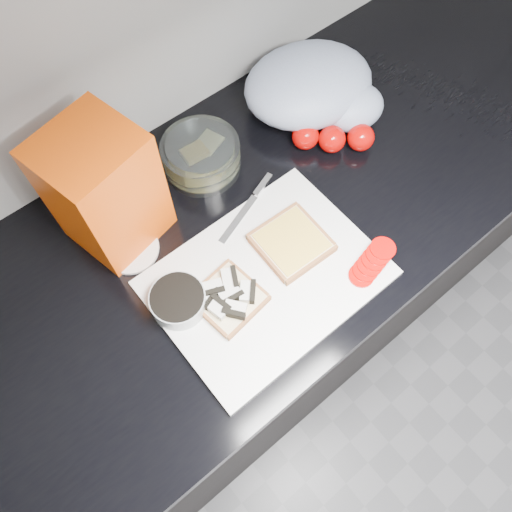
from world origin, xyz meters
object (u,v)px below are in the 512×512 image
(cutting_board, at_px, (266,278))
(bread_bag, at_px, (105,191))
(glass_bowl, at_px, (201,156))
(steel_canister, at_px, (110,171))

(cutting_board, bearing_deg, bread_bag, 118.98)
(glass_bowl, height_order, steel_canister, steel_canister)
(glass_bowl, distance_m, steel_canister, 0.19)
(steel_canister, bearing_deg, cutting_board, -70.30)
(cutting_board, relative_size, bread_bag, 1.62)
(glass_bowl, relative_size, steel_canister, 0.77)
(cutting_board, height_order, steel_canister, steel_canister)
(glass_bowl, distance_m, bread_bag, 0.23)
(cutting_board, distance_m, bread_bag, 0.32)
(bread_bag, relative_size, steel_canister, 1.21)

